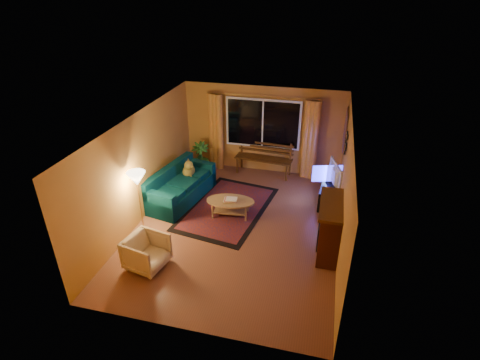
% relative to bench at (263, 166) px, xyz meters
% --- Properties ---
extents(floor, '(4.50, 6.00, 0.02)m').
position_rel_bench_xyz_m(floor, '(-0.10, -2.73, -0.25)').
color(floor, brown).
rests_on(floor, ground).
extents(ceiling, '(4.50, 6.00, 0.02)m').
position_rel_bench_xyz_m(ceiling, '(-0.10, -2.73, 2.27)').
color(ceiling, white).
rests_on(ceiling, ground).
extents(wall_back, '(4.50, 0.02, 2.50)m').
position_rel_bench_xyz_m(wall_back, '(-0.10, 0.28, 1.01)').
color(wall_back, '#C38338').
rests_on(wall_back, ground).
extents(wall_left, '(0.02, 6.00, 2.50)m').
position_rel_bench_xyz_m(wall_left, '(-2.36, -2.73, 1.01)').
color(wall_left, '#C38338').
rests_on(wall_left, ground).
extents(wall_right, '(0.02, 6.00, 2.50)m').
position_rel_bench_xyz_m(wall_right, '(2.16, -2.73, 1.01)').
color(wall_right, '#C38338').
rests_on(wall_right, ground).
extents(window, '(2.00, 0.02, 1.30)m').
position_rel_bench_xyz_m(window, '(-0.10, 0.21, 1.21)').
color(window, black).
rests_on(window, wall_back).
extents(curtain_rod, '(3.20, 0.03, 0.03)m').
position_rel_bench_xyz_m(curtain_rod, '(-0.10, 0.17, 2.01)').
color(curtain_rod, '#BF8C3F').
rests_on(curtain_rod, wall_back).
extents(curtain_left, '(0.36, 0.36, 2.24)m').
position_rel_bench_xyz_m(curtain_left, '(-1.45, 0.15, 0.88)').
color(curtain_left, orange).
rests_on(curtain_left, ground).
extents(curtain_right, '(0.36, 0.36, 2.24)m').
position_rel_bench_xyz_m(curtain_right, '(1.25, 0.15, 0.88)').
color(curtain_right, orange).
rests_on(curtain_right, ground).
extents(bench, '(1.67, 0.64, 0.49)m').
position_rel_bench_xyz_m(bench, '(0.00, 0.00, 0.00)').
color(bench, '#3F220A').
rests_on(bench, ground).
extents(potted_plant, '(0.58, 0.58, 0.91)m').
position_rel_bench_xyz_m(potted_plant, '(-1.81, -0.30, 0.21)').
color(potted_plant, '#235B1E').
rests_on(potted_plant, ground).
extents(sofa, '(1.28, 2.23, 0.85)m').
position_rel_bench_xyz_m(sofa, '(-1.78, -1.90, 0.18)').
color(sofa, '#042A31').
rests_on(sofa, ground).
extents(dog, '(0.46, 0.53, 0.48)m').
position_rel_bench_xyz_m(dog, '(-1.73, -1.43, 0.41)').
color(dog, olive).
rests_on(dog, sofa).
extents(armchair, '(0.80, 0.84, 0.74)m').
position_rel_bench_xyz_m(armchair, '(-1.47, -4.46, 0.13)').
color(armchair, beige).
rests_on(armchair, ground).
extents(floor_lamp, '(0.32, 0.32, 1.48)m').
position_rel_bench_xyz_m(floor_lamp, '(-2.10, -3.40, 0.49)').
color(floor_lamp, '#BF8C3F').
rests_on(floor_lamp, ground).
extents(rug, '(2.18, 3.04, 0.02)m').
position_rel_bench_xyz_m(rug, '(-0.51, -2.06, -0.23)').
color(rug, maroon).
rests_on(rug, ground).
extents(coffee_table, '(1.26, 1.26, 0.42)m').
position_rel_bench_xyz_m(coffee_table, '(-0.36, -2.33, -0.04)').
color(coffee_table, '#A17749').
rests_on(coffee_table, ground).
extents(tv_console, '(0.50, 1.26, 0.51)m').
position_rel_bench_xyz_m(tv_console, '(1.90, -1.11, 0.01)').
color(tv_console, black).
rests_on(tv_console, ground).
extents(television, '(0.39, 0.95, 0.55)m').
position_rel_bench_xyz_m(television, '(1.90, -1.11, 0.54)').
color(television, black).
rests_on(television, tv_console).
extents(fireplace, '(0.40, 1.20, 1.10)m').
position_rel_bench_xyz_m(fireplace, '(1.95, -3.13, 0.31)').
color(fireplace, maroon).
rests_on(fireplace, ground).
extents(mirror_cluster, '(0.06, 0.60, 0.56)m').
position_rel_bench_xyz_m(mirror_cluster, '(2.11, -1.43, 1.56)').
color(mirror_cluster, black).
rests_on(mirror_cluster, wall_right).
extents(painting, '(0.04, 0.76, 0.96)m').
position_rel_bench_xyz_m(painting, '(2.12, -0.28, 1.41)').
color(painting, orange).
rests_on(painting, wall_right).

